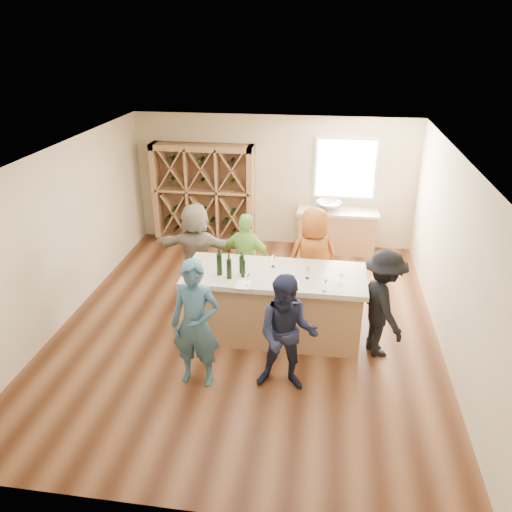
# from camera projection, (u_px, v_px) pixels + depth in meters

# --- Properties ---
(floor) EXTENTS (6.00, 7.00, 0.10)m
(floor) POSITION_uv_depth(u_px,v_px,m) (248.00, 327.00, 8.18)
(floor) COLOR brown
(floor) RESTS_ON ground
(ceiling) EXTENTS (6.00, 7.00, 0.10)m
(ceiling) POSITION_uv_depth(u_px,v_px,m) (247.00, 151.00, 6.97)
(ceiling) COLOR white
(ceiling) RESTS_ON ground
(wall_back) EXTENTS (6.00, 0.10, 2.80)m
(wall_back) POSITION_uv_depth(u_px,v_px,m) (274.00, 181.00, 10.76)
(wall_back) COLOR beige
(wall_back) RESTS_ON ground
(wall_front) EXTENTS (6.00, 0.10, 2.80)m
(wall_front) POSITION_uv_depth(u_px,v_px,m) (183.00, 406.00, 4.39)
(wall_front) COLOR beige
(wall_front) RESTS_ON ground
(wall_left) EXTENTS (0.10, 7.00, 2.80)m
(wall_left) POSITION_uv_depth(u_px,v_px,m) (60.00, 235.00, 7.98)
(wall_left) COLOR beige
(wall_left) RESTS_ON ground
(wall_right) EXTENTS (0.10, 7.00, 2.80)m
(wall_right) POSITION_uv_depth(u_px,v_px,m) (457.00, 259.00, 7.17)
(wall_right) COLOR beige
(wall_right) RESTS_ON ground
(window_frame) EXTENTS (1.30, 0.06, 1.30)m
(window_frame) POSITION_uv_depth(u_px,v_px,m) (346.00, 168.00, 10.35)
(window_frame) COLOR white
(window_frame) RESTS_ON wall_back
(window_pane) EXTENTS (1.18, 0.01, 1.18)m
(window_pane) POSITION_uv_depth(u_px,v_px,m) (346.00, 169.00, 10.31)
(window_pane) COLOR white
(window_pane) RESTS_ON wall_back
(wine_rack) EXTENTS (2.20, 0.45, 2.20)m
(wine_rack) POSITION_uv_depth(u_px,v_px,m) (204.00, 195.00, 10.83)
(wine_rack) COLOR #9F744C
(wine_rack) RESTS_ON floor
(back_counter_base) EXTENTS (1.60, 0.58, 0.86)m
(back_counter_base) POSITION_uv_depth(u_px,v_px,m) (336.00, 232.00, 10.67)
(back_counter_base) COLOR #9F744C
(back_counter_base) RESTS_ON floor
(back_counter_top) EXTENTS (1.70, 0.62, 0.06)m
(back_counter_top) POSITION_uv_depth(u_px,v_px,m) (338.00, 212.00, 10.48)
(back_counter_top) COLOR #C0B49E
(back_counter_top) RESTS_ON back_counter_base
(sink) EXTENTS (0.54, 0.54, 0.19)m
(sink) POSITION_uv_depth(u_px,v_px,m) (329.00, 206.00, 10.45)
(sink) COLOR silver
(sink) RESTS_ON back_counter_top
(faucet) EXTENTS (0.02, 0.02, 0.30)m
(faucet) POSITION_uv_depth(u_px,v_px,m) (329.00, 200.00, 10.59)
(faucet) COLOR silver
(faucet) RESTS_ON back_counter_top
(tasting_counter_base) EXTENTS (2.60, 1.00, 1.00)m
(tasting_counter_base) POSITION_uv_depth(u_px,v_px,m) (274.00, 306.00, 7.72)
(tasting_counter_base) COLOR #9F744C
(tasting_counter_base) RESTS_ON floor
(tasting_counter_top) EXTENTS (2.72, 1.12, 0.08)m
(tasting_counter_top) POSITION_uv_depth(u_px,v_px,m) (275.00, 275.00, 7.49)
(tasting_counter_top) COLOR #C0B49E
(tasting_counter_top) RESTS_ON tasting_counter_base
(wine_bottle_a) EXTENTS (0.09, 0.09, 0.33)m
(wine_bottle_a) POSITION_uv_depth(u_px,v_px,m) (219.00, 264.00, 7.35)
(wine_bottle_a) COLOR black
(wine_bottle_a) RESTS_ON tasting_counter_top
(wine_bottle_b) EXTENTS (0.10, 0.10, 0.30)m
(wine_bottle_b) POSITION_uv_depth(u_px,v_px,m) (229.00, 269.00, 7.25)
(wine_bottle_b) COLOR black
(wine_bottle_b) RESTS_ON tasting_counter_top
(wine_bottle_c) EXTENTS (0.07, 0.07, 0.27)m
(wine_bottle_c) POSITION_uv_depth(u_px,v_px,m) (241.00, 265.00, 7.41)
(wine_bottle_c) COLOR black
(wine_bottle_c) RESTS_ON tasting_counter_top
(wine_bottle_d) EXTENTS (0.08, 0.08, 0.27)m
(wine_bottle_d) POSITION_uv_depth(u_px,v_px,m) (243.00, 268.00, 7.30)
(wine_bottle_d) COLOR black
(wine_bottle_d) RESTS_ON tasting_counter_top
(wine_glass_a) EXTENTS (0.09, 0.09, 0.19)m
(wine_glass_a) POSITION_uv_depth(u_px,v_px,m) (247.00, 280.00, 7.06)
(wine_glass_a) COLOR white
(wine_glass_a) RESTS_ON tasting_counter_top
(wine_glass_b) EXTENTS (0.09, 0.09, 0.20)m
(wine_glass_b) POSITION_uv_depth(u_px,v_px,m) (289.00, 283.00, 6.97)
(wine_glass_b) COLOR white
(wine_glass_b) RESTS_ON tasting_counter_top
(wine_glass_c) EXTENTS (0.07, 0.07, 0.18)m
(wine_glass_c) POSITION_uv_depth(u_px,v_px,m) (325.00, 286.00, 6.91)
(wine_glass_c) COLOR white
(wine_glass_c) RESTS_ON tasting_counter_top
(wine_glass_d) EXTENTS (0.07, 0.07, 0.18)m
(wine_glass_d) POSITION_uv_depth(u_px,v_px,m) (308.00, 273.00, 7.27)
(wine_glass_d) COLOR white
(wine_glass_d) RESTS_ON tasting_counter_top
(wine_glass_e) EXTENTS (0.07, 0.07, 0.17)m
(wine_glass_e) POSITION_uv_depth(u_px,v_px,m) (341.00, 280.00, 7.07)
(wine_glass_e) COLOR white
(wine_glass_e) RESTS_ON tasting_counter_top
(tasting_menu_a) EXTENTS (0.22, 0.29, 0.00)m
(tasting_menu_a) POSITION_uv_depth(u_px,v_px,m) (243.00, 285.00, 7.13)
(tasting_menu_a) COLOR white
(tasting_menu_a) RESTS_ON tasting_counter_top
(tasting_menu_b) EXTENTS (0.26, 0.34, 0.00)m
(tasting_menu_b) POSITION_uv_depth(u_px,v_px,m) (291.00, 285.00, 7.12)
(tasting_menu_b) COLOR white
(tasting_menu_b) RESTS_ON tasting_counter_top
(tasting_menu_c) EXTENTS (0.30, 0.36, 0.00)m
(tasting_menu_c) POSITION_uv_depth(u_px,v_px,m) (335.00, 287.00, 7.05)
(tasting_menu_c) COLOR white
(tasting_menu_c) RESTS_ON tasting_counter_top
(person_near_left) EXTENTS (0.68, 0.51, 1.81)m
(person_near_left) POSITION_uv_depth(u_px,v_px,m) (196.00, 324.00, 6.51)
(person_near_left) COLOR #335972
(person_near_left) RESTS_ON floor
(person_near_right) EXTENTS (0.81, 0.44, 1.66)m
(person_near_right) POSITION_uv_depth(u_px,v_px,m) (287.00, 334.00, 6.43)
(person_near_right) COLOR #191E38
(person_near_right) RESTS_ON floor
(person_server) EXTENTS (0.82, 1.17, 1.65)m
(person_server) POSITION_uv_depth(u_px,v_px,m) (383.00, 304.00, 7.14)
(person_server) COLOR black
(person_server) RESTS_ON floor
(person_far_mid) EXTENTS (1.05, 0.73, 1.63)m
(person_far_mid) POSITION_uv_depth(u_px,v_px,m) (247.00, 259.00, 8.52)
(person_far_mid) COLOR #8CC64C
(person_far_mid) RESTS_ON floor
(person_far_right) EXTENTS (1.00, 0.80, 1.79)m
(person_far_right) POSITION_uv_depth(u_px,v_px,m) (313.00, 259.00, 8.33)
(person_far_right) COLOR #994C19
(person_far_right) RESTS_ON floor
(person_far_left) EXTENTS (1.62, 0.59, 1.74)m
(person_far_left) POSITION_uv_depth(u_px,v_px,m) (197.00, 251.00, 8.72)
(person_far_left) COLOR gray
(person_far_left) RESTS_ON floor
(wine_glass_f) EXTENTS (0.07, 0.07, 0.18)m
(wine_glass_f) POSITION_uv_depth(u_px,v_px,m) (273.00, 261.00, 7.62)
(wine_glass_f) COLOR white
(wine_glass_f) RESTS_ON tasting_counter_top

